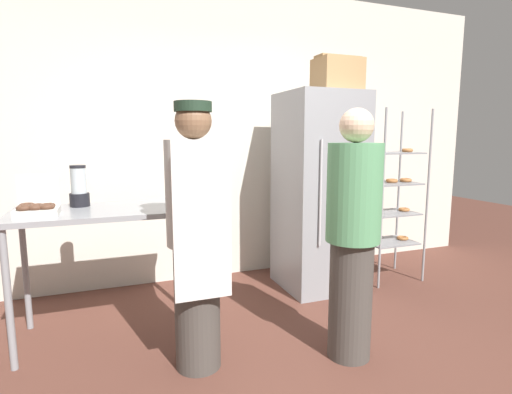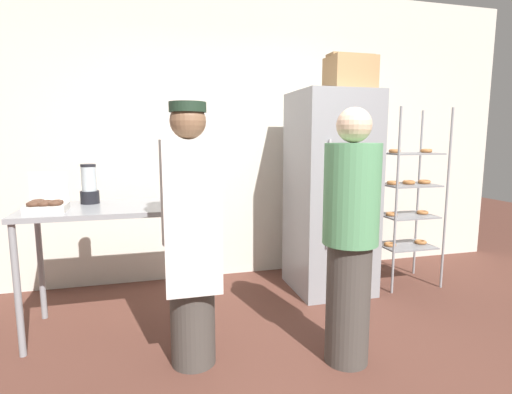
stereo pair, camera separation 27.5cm
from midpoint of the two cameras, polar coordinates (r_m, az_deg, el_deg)
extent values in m
cube|color=silver|center=(4.12, -8.22, 8.74)|extent=(6.40, 0.12, 2.90)
cube|color=gray|center=(3.79, 6.88, 0.69)|extent=(0.69, 0.70, 1.84)
cube|color=gray|center=(3.49, 9.47, 0.28)|extent=(0.64, 0.02, 1.51)
cylinder|color=silver|center=(3.37, 6.93, 0.52)|extent=(0.02, 0.02, 0.90)
cylinder|color=#93969B|center=(3.84, 15.66, -0.51)|extent=(0.02, 0.02, 1.70)
cylinder|color=#93969B|center=(4.18, 21.60, -0.08)|extent=(0.02, 0.02, 1.70)
cylinder|color=#93969B|center=(4.17, 12.32, 0.31)|extent=(0.02, 0.02, 1.70)
cylinder|color=#93969B|center=(4.48, 18.08, 0.64)|extent=(0.02, 0.02, 1.70)
cube|color=gray|center=(4.25, 16.69, -6.16)|extent=(0.49, 0.38, 0.01)
torus|color=#AD6B38|center=(4.14, 14.80, -6.13)|extent=(0.12, 0.12, 0.03)
torus|color=#AD6B38|center=(4.35, 18.52, -5.60)|extent=(0.12, 0.12, 0.03)
cube|color=gray|center=(4.19, 16.86, -2.19)|extent=(0.49, 0.38, 0.01)
torus|color=#AD6B38|center=(4.08, 14.95, -2.06)|extent=(0.11, 0.11, 0.03)
torus|color=#AD6B38|center=(4.29, 18.71, -1.72)|extent=(0.11, 0.11, 0.03)
cube|color=gray|center=(4.14, 17.04, 1.89)|extent=(0.49, 0.38, 0.01)
torus|color=#AD6B38|center=(4.04, 15.12, 2.15)|extent=(0.12, 0.12, 0.04)
torus|color=#AD6B38|center=(4.14, 17.06, 2.23)|extent=(0.12, 0.12, 0.04)
torus|color=#AD6B38|center=(4.25, 18.90, 2.29)|extent=(0.12, 0.12, 0.04)
cube|color=gray|center=(4.12, 17.22, 6.02)|extent=(0.49, 0.38, 0.01)
torus|color=#AD6B38|center=(4.02, 15.28, 6.40)|extent=(0.11, 0.11, 0.04)
torus|color=#AD6B38|center=(4.23, 19.09, 6.33)|extent=(0.11, 0.11, 0.04)
cube|color=gray|center=(3.06, -23.36, -1.91)|extent=(1.21, 0.66, 0.04)
cylinder|color=gray|center=(2.98, -34.25, -12.23)|extent=(0.04, 0.04, 0.89)
cylinder|color=gray|center=(2.92, -11.67, -11.29)|extent=(0.04, 0.04, 0.89)
cylinder|color=gray|center=(3.52, -32.08, -9.02)|extent=(0.04, 0.04, 0.89)
cylinder|color=gray|center=(3.47, -13.23, -8.16)|extent=(0.04, 0.04, 0.89)
cube|color=silver|center=(2.98, -31.16, -1.87)|extent=(0.25, 0.21, 0.05)
cube|color=silver|center=(3.07, -30.99, 0.89)|extent=(0.25, 0.01, 0.21)
torus|color=#513323|center=(2.94, -32.61, -1.36)|extent=(0.09, 0.09, 0.03)
torus|color=#513323|center=(2.92, -31.40, -1.30)|extent=(0.09, 0.09, 0.03)
torus|color=#513323|center=(2.91, -30.17, -1.24)|extent=(0.09, 0.09, 0.03)
torus|color=#513323|center=(2.99, -32.41, -1.19)|extent=(0.09, 0.09, 0.03)
torus|color=#513323|center=(2.98, -31.22, -1.13)|extent=(0.09, 0.09, 0.03)
torus|color=#513323|center=(2.96, -30.01, -1.07)|extent=(0.09, 0.09, 0.03)
torus|color=#513323|center=(3.04, -32.22, -1.03)|extent=(0.09, 0.09, 0.03)
cylinder|color=black|center=(3.23, -26.15, -0.38)|extent=(0.14, 0.14, 0.10)
cylinder|color=#B2BCC1|center=(3.22, -26.31, 2.09)|extent=(0.11, 0.11, 0.18)
cylinder|color=black|center=(3.21, -26.43, 3.89)|extent=(0.11, 0.11, 0.02)
cube|color=#A87F51|center=(3.80, 9.44, 16.77)|extent=(0.40, 0.30, 0.29)
cube|color=#977249|center=(3.83, 9.50, 19.10)|extent=(0.41, 0.16, 0.02)
cylinder|color=#47423D|center=(2.60, -11.50, -15.09)|extent=(0.28, 0.28, 0.79)
cylinder|color=beige|center=(2.41, -11.99, 0.56)|extent=(0.35, 0.35, 0.63)
sphere|color=brown|center=(2.39, -12.30, 10.59)|extent=(0.21, 0.21, 0.21)
cube|color=white|center=(2.25, -11.16, -3.52)|extent=(0.33, 0.02, 0.90)
cylinder|color=#1E3323|center=(2.39, -12.36, 12.51)|extent=(0.22, 0.22, 0.06)
cylinder|color=#47423D|center=(2.70, 10.43, -14.25)|extent=(0.28, 0.28, 0.78)
cylinder|color=#569966|center=(2.52, 10.85, 0.57)|extent=(0.34, 0.34, 0.62)
sphere|color=beige|center=(2.50, 11.12, 10.01)|extent=(0.21, 0.21, 0.21)
camera|label=1|loc=(0.14, -92.86, -0.43)|focal=28.00mm
camera|label=2|loc=(0.14, 87.14, 0.43)|focal=28.00mm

